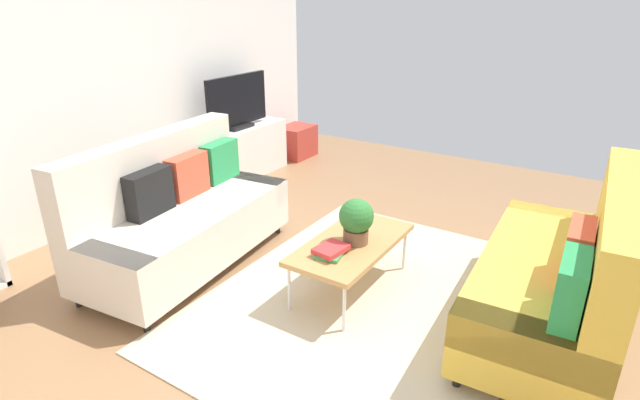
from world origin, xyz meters
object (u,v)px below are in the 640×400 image
at_px(bottle_0, 218,127).
at_px(vase_0, 200,130).
at_px(tv, 237,103).
at_px(storage_trunk, 296,141).
at_px(table_book_0, 331,253).
at_px(couch_green, 560,275).
at_px(bottle_1, 224,124).
at_px(couch_beige, 181,214).
at_px(potted_plant, 356,220).
at_px(coffee_table, 351,245).
at_px(tv_console, 239,153).

bearing_deg(bottle_0, vase_0, 155.77).
xyz_separation_m(tv, storage_trunk, (1.10, -0.08, -0.73)).
bearing_deg(table_book_0, couch_green, -69.40).
relative_size(storage_trunk, bottle_0, 2.67).
relative_size(tv, bottle_0, 5.14).
relative_size(table_book_0, bottle_1, 1.10).
distance_m(couch_beige, tv, 2.25).
bearing_deg(bottle_0, table_book_0, -120.36).
distance_m(tv, storage_trunk, 1.32).
bearing_deg(potted_plant, storage_trunk, 42.50).
bearing_deg(table_book_0, potted_plant, -12.73).
bearing_deg(storage_trunk, bottle_1, 177.51).
height_order(couch_green, coffee_table, couch_green).
bearing_deg(tv_console, potted_plant, -121.37).
distance_m(vase_0, bottle_0, 0.22).
distance_m(vase_0, bottle_1, 0.32).
bearing_deg(couch_green, coffee_table, 98.34).
relative_size(potted_plant, vase_0, 2.04).
bearing_deg(tv_console, tv, -90.00).
distance_m(coffee_table, vase_0, 2.72).
height_order(coffee_table, potted_plant, potted_plant).
distance_m(couch_beige, tv_console, 2.20).
distance_m(tv_console, potted_plant, 2.95).
height_order(coffee_table, tv_console, tv_console).
xyz_separation_m(couch_green, coffee_table, (-0.29, 1.42, -0.05)).
relative_size(couch_green, potted_plant, 5.53).
distance_m(couch_green, bottle_1, 3.99).
bearing_deg(couch_beige, tv_console, -157.38).
xyz_separation_m(couch_green, bottle_1, (0.97, 3.86, 0.30)).
height_order(couch_green, storage_trunk, couch_green).
xyz_separation_m(coffee_table, vase_0, (0.95, 2.53, 0.33)).
distance_m(tv_console, storage_trunk, 1.11).
height_order(couch_beige, coffee_table, couch_beige).
bearing_deg(table_book_0, tv, 53.60).
relative_size(potted_plant, table_book_0, 1.46).
xyz_separation_m(vase_0, bottle_0, (0.20, -0.09, 0.01)).
bearing_deg(couch_green, table_book_0, 107.55).
xyz_separation_m(tv_console, potted_plant, (-1.53, -2.51, 0.29)).
relative_size(vase_0, bottle_1, 0.79).
xyz_separation_m(couch_beige, couch_green, (0.68, -2.85, -0.01)).
bearing_deg(bottle_1, potted_plant, -116.89).
distance_m(tv_console, table_book_0, 3.04).
bearing_deg(storage_trunk, bottle_0, 177.68).
distance_m(couch_beige, couch_green, 2.93).
bearing_deg(tv, table_book_0, -126.40).
xyz_separation_m(potted_plant, bottle_0, (1.15, 2.47, 0.13)).
relative_size(couch_green, bottle_0, 9.97).
bearing_deg(couch_beige, coffee_table, 99.49).
bearing_deg(couch_green, vase_0, 77.36).
relative_size(tv_console, bottle_1, 6.41).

